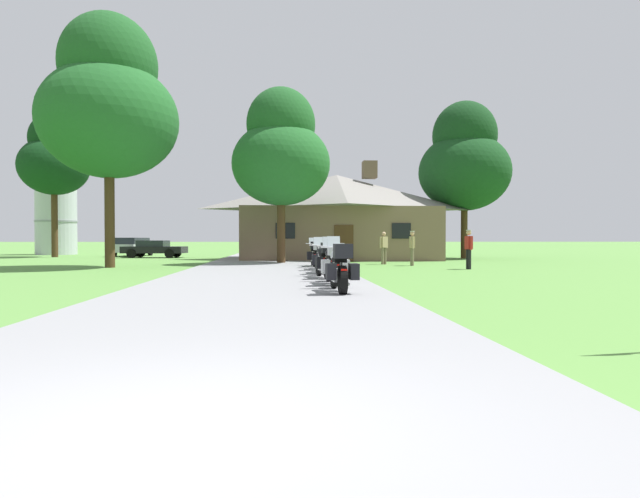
{
  "coord_description": "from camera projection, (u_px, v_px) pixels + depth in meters",
  "views": [
    {
      "loc": [
        0.68,
        -3.46,
        1.28
      ],
      "look_at": [
        2.16,
        17.69,
        0.9
      ],
      "focal_mm": 30.21,
      "sensor_mm": 36.0,
      "label": 1
    }
  ],
  "objects": [
    {
      "name": "motorcycle_black_second_in_row",
      "position": [
        333.0,
        264.0,
        14.61
      ],
      "size": [
        0.76,
        2.08,
        1.3
      ],
      "rotation": [
        0.0,
        0.0,
        0.04
      ],
      "color": "black",
      "rests_on": "asphalt_driveway"
    },
    {
      "name": "tree_right_of_lodge",
      "position": [
        464.0,
        161.0,
        35.95
      ],
      "size": [
        6.08,
        6.08,
        10.5
      ],
      "color": "#422D19",
      "rests_on": "ground"
    },
    {
      "name": "bystander_red_shirt_by_tree",
      "position": [
        469.0,
        247.0,
        22.92
      ],
      "size": [
        0.25,
        0.55,
        1.69
      ],
      "rotation": [
        0.0,
        0.0,
        1.66
      ],
      "color": "black",
      "rests_on": "ground"
    },
    {
      "name": "motorcycle_red_fifth_in_row",
      "position": [
        318.0,
        256.0,
        21.75
      ],
      "size": [
        0.66,
        2.08,
        1.3
      ],
      "rotation": [
        0.0,
        0.0,
        -0.03
      ],
      "color": "black",
      "rests_on": "asphalt_driveway"
    },
    {
      "name": "tree_left_near",
      "position": [
        109.0,
        104.0,
        24.18
      ],
      "size": [
        6.14,
        6.14,
        11.41
      ],
      "color": "#422D19",
      "rests_on": "ground"
    },
    {
      "name": "ground_plane",
      "position": [
        267.0,
        269.0,
        23.37
      ],
      "size": [
        500.0,
        500.0,
        0.0
      ],
      "primitive_type": "plane",
      "color": "#56893D"
    },
    {
      "name": "motorcycle_green_farthest_in_row",
      "position": [
        314.0,
        254.0,
        24.17
      ],
      "size": [
        0.73,
        2.08,
        1.3
      ],
      "rotation": [
        0.0,
        0.0,
        0.03
      ],
      "color": "black",
      "rests_on": "asphalt_driveway"
    },
    {
      "name": "parked_black_sedan_far_left",
      "position": [
        154.0,
        248.0,
        37.4
      ],
      "size": [
        4.35,
        2.22,
        1.2
      ],
      "rotation": [
        0.0,
        0.0,
        1.48
      ],
      "color": "black",
      "rests_on": "ground"
    },
    {
      "name": "bystander_tan_shirt_beside_signpost",
      "position": [
        384.0,
        246.0,
        27.38
      ],
      "size": [
        0.47,
        0.38,
        1.67
      ],
      "rotation": [
        0.0,
        0.0,
        3.74
      ],
      "color": "#75664C",
      "rests_on": "ground"
    },
    {
      "name": "parked_silver_suv_far_left",
      "position": [
        133.0,
        246.0,
        40.75
      ],
      "size": [
        2.28,
        4.76,
        1.4
      ],
      "rotation": [
        0.0,
        0.0,
        -0.1
      ],
      "color": "#ADAFB7",
      "rests_on": "ground"
    },
    {
      "name": "tree_left_far",
      "position": [
        54.0,
        158.0,
        38.46
      ],
      "size": [
        4.86,
        4.86,
        10.3
      ],
      "color": "#422D19",
      "rests_on": "ground"
    },
    {
      "name": "motorcycle_silver_nearest_to_camera",
      "position": [
        340.0,
        268.0,
        12.39
      ],
      "size": [
        0.75,
        2.08,
        1.3
      ],
      "rotation": [
        0.0,
        0.0,
        0.04
      ],
      "color": "black",
      "rests_on": "asphalt_driveway"
    },
    {
      "name": "stone_lodge",
      "position": [
        337.0,
        216.0,
        34.82
      ],
      "size": [
        12.64,
        8.59,
        6.34
      ],
      "color": "brown",
      "rests_on": "ground"
    },
    {
      "name": "motorcycle_white_fourth_in_row",
      "position": [
        322.0,
        258.0,
        19.3
      ],
      "size": [
        0.74,
        2.08,
        1.3
      ],
      "rotation": [
        0.0,
        0.0,
        -0.03
      ],
      "color": "black",
      "rests_on": "asphalt_driveway"
    },
    {
      "name": "tree_by_lodge_front",
      "position": [
        281.0,
        152.0,
        28.06
      ],
      "size": [
        5.13,
        5.13,
        9.2
      ],
      "color": "#422D19",
      "rests_on": "ground"
    },
    {
      "name": "asphalt_driveway",
      "position": [
        265.0,
        271.0,
        21.38
      ],
      "size": [
        6.4,
        80.0,
        0.06
      ],
      "primitive_type": "cube",
      "color": "gray",
      "rests_on": "ground"
    },
    {
      "name": "metal_silo_distant",
      "position": [
        56.0,
        217.0,
        45.14
      ],
      "size": [
        3.35,
        3.35,
        6.37
      ],
      "color": "#B2B7BC",
      "rests_on": "ground"
    },
    {
      "name": "bystander_tan_shirt_near_lodge",
      "position": [
        412.0,
        246.0,
        26.04
      ],
      "size": [
        0.24,
        0.55,
        1.69
      ],
      "rotation": [
        0.0,
        0.0,
        4.66
      ],
      "color": "#75664C",
      "rests_on": "ground"
    },
    {
      "name": "motorcycle_black_third_in_row",
      "position": [
        325.0,
        261.0,
        16.99
      ],
      "size": [
        0.88,
        2.08,
        1.3
      ],
      "rotation": [
        0.0,
        0.0,
        0.12
      ],
      "color": "black",
      "rests_on": "asphalt_driveway"
    }
  ]
}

